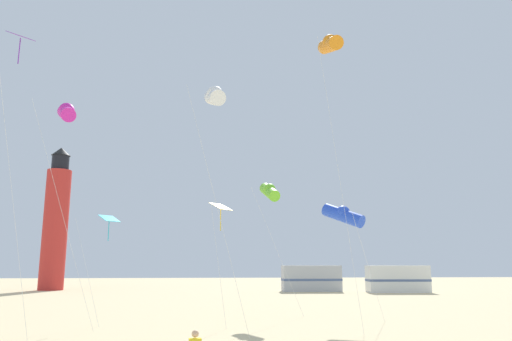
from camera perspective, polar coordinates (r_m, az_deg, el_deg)
kite_tube_orange at (r=24.91m, az=8.76°, el=14.53°), size 1.71×2.51×14.35m
kite_diamond_violet at (r=22.11m, az=-26.15°, el=12.78°), size 2.11×2.11×12.25m
kite_tube_blue at (r=26.63m, az=10.26°, el=-5.17°), size 3.12×3.17×6.28m
kite_tube_white at (r=22.36m, az=-4.91°, el=8.68°), size 2.77×2.87×11.18m
kite_diamond_cyan at (r=26.84m, az=-17.06°, el=-5.80°), size 2.32×2.32×5.55m
kite_tube_magenta at (r=26.02m, az=-21.49°, el=6.39°), size 3.08×3.47×11.10m
kite_diamond_gold at (r=23.94m, az=-4.20°, el=-4.71°), size 1.22×1.22×5.96m
kite_tube_lime at (r=30.04m, az=1.62°, el=-2.48°), size 3.08×3.08×8.10m
lighthouse_distant at (r=61.67m, az=-22.59°, el=-5.61°), size 2.80×2.80×16.80m
rv_van_silver at (r=54.84m, az=6.55°, el=-12.56°), size 6.44×2.34×2.80m
rv_van_white at (r=54.69m, az=16.39°, el=-12.20°), size 6.54×2.63×2.80m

